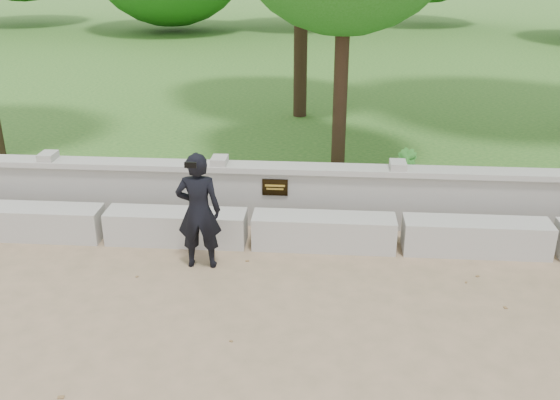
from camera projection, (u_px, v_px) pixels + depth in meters
The scene contains 6 objects.
ground at pixel (228, 323), 6.74m from camera, with size 80.00×80.00×0.00m, color #9D8060.
lawn at pixel (297, 67), 19.57m from camera, with size 40.00×22.00×0.25m, color #24581D.
concrete_bench at pixel (249, 229), 8.40m from camera, with size 11.90×0.45×0.45m.
parapet_wall at pixel (255, 193), 8.95m from camera, with size 12.50×0.35×0.90m.
man_main at pixel (199, 211), 7.65m from camera, with size 0.57×0.51×1.51m.
shrub_b at pixel (405, 172), 9.39m from camera, with size 0.38×0.31×0.69m, color #398E30.
Camera 1 is at (1.00, -5.64, 3.83)m, focal length 40.00 mm.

